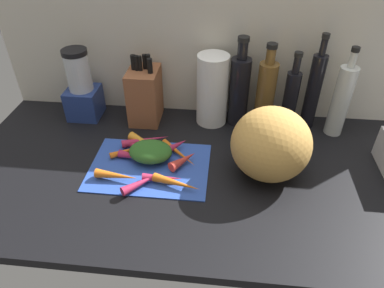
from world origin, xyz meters
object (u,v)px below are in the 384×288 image
at_px(carrot_6, 162,178).
at_px(bottle_4, 341,100).
at_px(carrot_3, 134,156).
at_px(carrot_5, 177,183).
at_px(bottle_0, 239,89).
at_px(blender_appliance, 82,89).
at_px(carrot_11, 175,146).
at_px(bottle_1, 266,93).
at_px(carrot_7, 179,153).
at_px(bottle_3, 313,90).
at_px(carrot_8, 139,146).
at_px(paper_towel_roll, 212,90).
at_px(carrot_2, 143,142).
at_px(carrot_4, 142,182).
at_px(carrot_0, 133,150).
at_px(bottle_2, 290,98).
at_px(carrot_9, 146,140).
at_px(knife_block, 145,95).
at_px(winter_squash, 271,145).
at_px(cutting_board, 150,166).
at_px(carrot_10, 183,160).
at_px(carrot_1, 116,176).

distance_m(carrot_6, bottle_4, 0.70).
height_order(carrot_3, carrot_5, carrot_5).
bearing_deg(bottle_0, blender_appliance, -178.40).
relative_size(carrot_11, bottle_4, 0.32).
xyz_separation_m(carrot_3, bottle_1, (0.44, 0.27, 0.12)).
relative_size(carrot_7, bottle_3, 0.47).
height_order(carrot_8, paper_towel_roll, paper_towel_roll).
bearing_deg(carrot_2, blender_appliance, 145.91).
height_order(carrot_4, bottle_0, bottle_0).
xyz_separation_m(carrot_11, bottle_0, (0.21, 0.22, 0.12)).
height_order(carrot_0, bottle_3, bottle_3).
bearing_deg(carrot_2, bottle_2, 20.05).
height_order(carrot_2, bottle_0, bottle_0).
height_order(carrot_9, bottle_1, bottle_1).
bearing_deg(carrot_9, carrot_4, -81.00).
distance_m(knife_block, bottle_2, 0.55).
bearing_deg(carrot_9, paper_towel_roll, 40.01).
distance_m(carrot_4, bottle_2, 0.63).
distance_m(carrot_5, knife_block, 0.43).
height_order(carrot_2, carrot_6, carrot_2).
xyz_separation_m(bottle_1, bottle_3, (0.17, 0.02, 0.01)).
height_order(carrot_2, winter_squash, winter_squash).
bearing_deg(cutting_board, bottle_2, 31.99).
relative_size(carrot_2, carrot_4, 0.85).
bearing_deg(carrot_4, carrot_11, 68.42).
height_order(carrot_7, bottle_3, bottle_3).
xyz_separation_m(carrot_3, carrot_8, (0.00, 0.06, -0.00)).
relative_size(carrot_11, bottle_3, 0.29).
bearing_deg(bottle_3, carrot_2, -160.84).
bearing_deg(cutting_board, carrot_10, 9.71).
relative_size(carrot_2, carrot_7, 0.67).
bearing_deg(blender_appliance, winter_squash, -21.92).
height_order(winter_squash, bottle_3, bottle_3).
relative_size(cutting_board, carrot_6, 3.13).
distance_m(cutting_board, knife_block, 0.32).
xyz_separation_m(blender_appliance, bottle_2, (0.80, 0.00, 0.00)).
xyz_separation_m(carrot_4, bottle_4, (0.65, 0.38, 0.12)).
bearing_deg(carrot_7, carrot_9, 156.74).
xyz_separation_m(bottle_2, bottle_3, (0.08, 0.02, 0.03)).
xyz_separation_m(carrot_9, carrot_10, (0.15, -0.10, 0.00)).
xyz_separation_m(carrot_6, knife_block, (-0.13, 0.37, 0.09)).
distance_m(winter_squash, bottle_4, 0.38).
bearing_deg(carrot_3, carrot_2, 80.88).
relative_size(carrot_2, bottle_3, 0.32).
distance_m(carrot_8, blender_appliance, 0.35).
xyz_separation_m(carrot_1, knife_block, (0.02, 0.37, 0.09)).
xyz_separation_m(carrot_2, carrot_5, (0.15, -0.20, -0.00)).
relative_size(carrot_2, winter_squash, 0.47).
relative_size(carrot_1, winter_squash, 0.55).
bearing_deg(carrot_11, bottle_2, 27.02).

